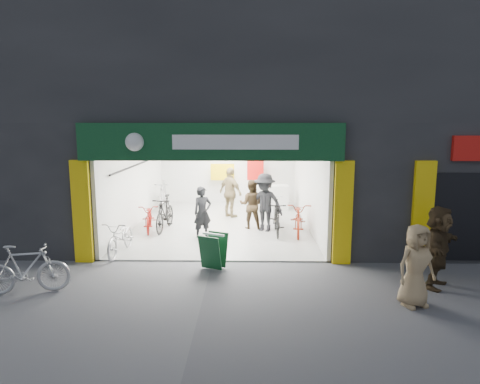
{
  "coord_description": "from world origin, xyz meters",
  "views": [
    {
      "loc": [
        0.92,
        -10.43,
        3.55
      ],
      "look_at": [
        0.67,
        1.5,
        1.56
      ],
      "focal_mm": 32.0,
      "sensor_mm": 36.0,
      "label": 1
    }
  ],
  "objects_px": {
    "bike_left_front": "(121,237)",
    "pedestrian_near": "(416,266)",
    "bike_right_front": "(277,218)",
    "sandwich_board": "(213,250)",
    "parked_bike": "(25,269)"
  },
  "relations": [
    {
      "from": "bike_left_front",
      "to": "pedestrian_near",
      "type": "xyz_separation_m",
      "value": [
        6.63,
        -3.11,
        0.34
      ]
    },
    {
      "from": "bike_right_front",
      "to": "pedestrian_near",
      "type": "distance_m",
      "value": 5.7
    },
    {
      "from": "bike_right_front",
      "to": "parked_bike",
      "type": "distance_m",
      "value": 7.27
    },
    {
      "from": "parked_bike",
      "to": "sandwich_board",
      "type": "bearing_deg",
      "value": -81.01
    },
    {
      "from": "parked_bike",
      "to": "pedestrian_near",
      "type": "bearing_deg",
      "value": -107.02
    },
    {
      "from": "pedestrian_near",
      "to": "sandwich_board",
      "type": "height_order",
      "value": "pedestrian_near"
    },
    {
      "from": "pedestrian_near",
      "to": "sandwich_board",
      "type": "distance_m",
      "value": 4.54
    },
    {
      "from": "pedestrian_near",
      "to": "bike_right_front",
      "type": "bearing_deg",
      "value": 95.52
    },
    {
      "from": "bike_left_front",
      "to": "sandwich_board",
      "type": "relative_size",
      "value": 2.11
    },
    {
      "from": "pedestrian_near",
      "to": "bike_left_front",
      "type": "bearing_deg",
      "value": 136.2
    },
    {
      "from": "bike_left_front",
      "to": "parked_bike",
      "type": "xyz_separation_m",
      "value": [
        -1.19,
        -2.69,
        0.06
      ]
    },
    {
      "from": "bike_left_front",
      "to": "sandwich_board",
      "type": "bearing_deg",
      "value": -19.61
    },
    {
      "from": "parked_bike",
      "to": "pedestrian_near",
      "type": "relative_size",
      "value": 1.08
    },
    {
      "from": "bike_right_front",
      "to": "parked_bike",
      "type": "xyz_separation_m",
      "value": [
        -5.49,
        -4.77,
        -0.02
      ]
    },
    {
      "from": "bike_left_front",
      "to": "parked_bike",
      "type": "distance_m",
      "value": 2.94
    }
  ]
}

